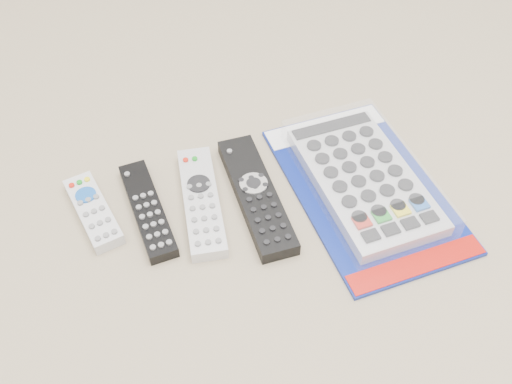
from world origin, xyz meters
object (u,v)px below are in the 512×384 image
object	(u,v)px
remote_silver_dvd	(201,201)
remote_large_black	(256,195)
remote_small_grey	(93,211)
remote_slim_black	(148,210)
jumbo_remote_packaged	(365,179)

from	to	relation	value
remote_silver_dvd	remote_large_black	distance (m)	0.09
remote_small_grey	remote_silver_dvd	distance (m)	0.17
remote_small_grey	remote_large_black	distance (m)	0.25
remote_slim_black	remote_small_grey	bearing A→B (deg)	159.79
remote_small_grey	remote_large_black	world-z (taller)	remote_large_black
remote_silver_dvd	remote_small_grey	bearing A→B (deg)	176.14
remote_large_black	jumbo_remote_packaged	xyz separation A→B (m)	(0.17, -0.03, 0.01)
remote_small_grey	jumbo_remote_packaged	size ratio (longest dim) A/B	0.43
remote_slim_black	jumbo_remote_packaged	distance (m)	0.34
remote_slim_black	remote_silver_dvd	distance (m)	0.08
remote_large_black	jumbo_remote_packaged	bearing A→B (deg)	-8.76
remote_slim_black	jumbo_remote_packaged	world-z (taller)	jumbo_remote_packaged
remote_silver_dvd	jumbo_remote_packaged	bearing A→B (deg)	-1.90
remote_silver_dvd	jumbo_remote_packaged	distance (m)	0.26
remote_small_grey	remote_slim_black	xyz separation A→B (m)	(0.08, -0.02, -0.00)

